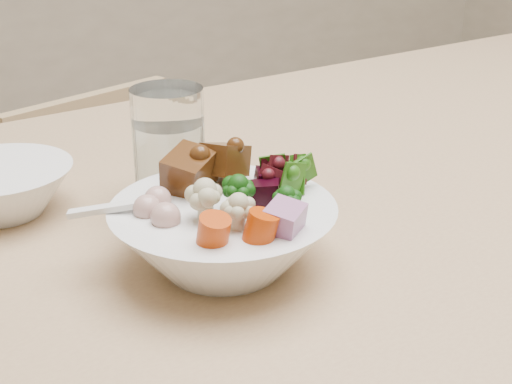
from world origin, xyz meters
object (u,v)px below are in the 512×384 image
(water_glass, at_px, (169,153))
(side_bowl, at_px, (1,190))
(dining_table, at_px, (405,271))
(chair_far, at_px, (134,274))
(food_bowl, at_px, (224,231))

(water_glass, distance_m, side_bowl, 0.17)
(dining_table, distance_m, side_bowl, 0.43)
(side_bowl, bearing_deg, water_glass, -18.06)
(chair_far, xyz_separation_m, water_glass, (-0.09, -0.55, 0.45))
(chair_far, bearing_deg, water_glass, -122.19)
(side_bowl, bearing_deg, food_bowl, -49.88)
(dining_table, height_order, food_bowl, food_bowl)
(chair_far, height_order, food_bowl, food_bowl)
(chair_far, height_order, water_glass, water_glass)
(chair_far, xyz_separation_m, food_bowl, (-0.09, -0.69, 0.43))
(dining_table, bearing_deg, chair_far, 92.47)
(dining_table, xyz_separation_m, side_bowl, (-0.39, 0.14, 0.11))
(food_bowl, height_order, water_glass, water_glass)
(water_glass, xyz_separation_m, side_bowl, (-0.16, 0.05, -0.03))
(food_bowl, xyz_separation_m, water_glass, (-0.00, 0.14, 0.02))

